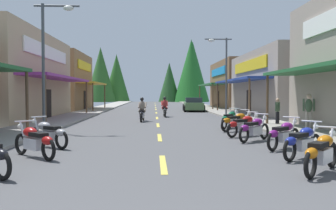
{
  "coord_description": "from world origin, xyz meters",
  "views": [
    {
      "loc": [
        -0.24,
        -1.76,
        1.83
      ],
      "look_at": [
        0.92,
        26.64,
        0.87
      ],
      "focal_mm": 37.35,
      "sensor_mm": 36.0,
      "label": 1
    }
  ],
  "objects_px": {
    "motorcycle_parked_right_4": "(244,125)",
    "streetlamp_right": "(222,65)",
    "motorcycle_parked_right_6": "(230,119)",
    "pedestrian_browsing": "(277,110)",
    "pedestrian_by_shop": "(309,109)",
    "motorcycle_parked_right_1": "(303,141)",
    "motorcycle_parked_right_5": "(237,121)",
    "streetlamp_left": "(50,48)",
    "motorcycle_parked_right_2": "(284,134)",
    "motorcycle_parked_left_2": "(34,141)",
    "motorcycle_parked_left_3": "(48,133)",
    "motorcycle_parked_right_0": "(322,152)",
    "rider_cruising_lead": "(142,111)",
    "rider_cruising_trailing": "(165,108)",
    "parked_car_curbside": "(193,104)",
    "motorcycle_parked_right_3": "(254,128)"
  },
  "relations": [
    {
      "from": "motorcycle_parked_right_0",
      "to": "motorcycle_parked_right_6",
      "type": "xyz_separation_m",
      "value": [
        0.17,
        10.33,
        0.0
      ]
    },
    {
      "from": "motorcycle_parked_right_2",
      "to": "parked_car_curbside",
      "type": "xyz_separation_m",
      "value": [
        -0.25,
        23.94,
        0.2
      ]
    },
    {
      "from": "motorcycle_parked_right_4",
      "to": "motorcycle_parked_right_6",
      "type": "xyz_separation_m",
      "value": [
        0.19,
        3.52,
        0.0
      ]
    },
    {
      "from": "motorcycle_parked_left_2",
      "to": "rider_cruising_trailing",
      "type": "xyz_separation_m",
      "value": [
        4.21,
        16.96,
        0.17
      ]
    },
    {
      "from": "motorcycle_parked_right_2",
      "to": "motorcycle_parked_right_6",
      "type": "height_order",
      "value": "same"
    },
    {
      "from": "motorcycle_parked_right_5",
      "to": "rider_cruising_lead",
      "type": "relative_size",
      "value": 0.88
    },
    {
      "from": "motorcycle_parked_left_2",
      "to": "motorcycle_parked_left_3",
      "type": "bearing_deg",
      "value": -41.91
    },
    {
      "from": "streetlamp_right",
      "to": "motorcycle_parked_right_4",
      "type": "relative_size",
      "value": 3.36
    },
    {
      "from": "streetlamp_right",
      "to": "rider_cruising_lead",
      "type": "relative_size",
      "value": 2.85
    },
    {
      "from": "motorcycle_parked_right_0",
      "to": "rider_cruising_lead",
      "type": "relative_size",
      "value": 0.76
    },
    {
      "from": "motorcycle_parked_right_5",
      "to": "pedestrian_browsing",
      "type": "distance_m",
      "value": 4.07
    },
    {
      "from": "motorcycle_parked_right_0",
      "to": "motorcycle_parked_right_2",
      "type": "relative_size",
      "value": 0.98
    },
    {
      "from": "motorcycle_parked_left_2",
      "to": "motorcycle_parked_right_1",
      "type": "bearing_deg",
      "value": -140.5
    },
    {
      "from": "rider_cruising_trailing",
      "to": "pedestrian_by_shop",
      "type": "distance_m",
      "value": 12.18
    },
    {
      "from": "motorcycle_parked_right_2",
      "to": "motorcycle_parked_left_2",
      "type": "relative_size",
      "value": 1.0
    },
    {
      "from": "streetlamp_left",
      "to": "motorcycle_parked_right_6",
      "type": "distance_m",
      "value": 9.59
    },
    {
      "from": "streetlamp_right",
      "to": "parked_car_curbside",
      "type": "distance_m",
      "value": 9.05
    },
    {
      "from": "motorcycle_parked_right_4",
      "to": "pedestrian_browsing",
      "type": "bearing_deg",
      "value": 21.63
    },
    {
      "from": "motorcycle_parked_left_3",
      "to": "motorcycle_parked_right_5",
      "type": "bearing_deg",
      "value": -109.12
    },
    {
      "from": "streetlamp_left",
      "to": "pedestrian_by_shop",
      "type": "bearing_deg",
      "value": 1.18
    },
    {
      "from": "motorcycle_parked_right_1",
      "to": "rider_cruising_lead",
      "type": "bearing_deg",
      "value": 70.4
    },
    {
      "from": "streetlamp_right",
      "to": "motorcycle_parked_right_2",
      "type": "xyz_separation_m",
      "value": [
        -1.04,
        -15.62,
        -3.49
      ]
    },
    {
      "from": "motorcycle_parked_right_6",
      "to": "rider_cruising_lead",
      "type": "xyz_separation_m",
      "value": [
        -4.75,
        4.51,
        0.17
      ]
    },
    {
      "from": "motorcycle_parked_right_1",
      "to": "rider_cruising_lead",
      "type": "distance_m",
      "value": 13.94
    },
    {
      "from": "streetlamp_right",
      "to": "motorcycle_parked_left_3",
      "type": "height_order",
      "value": "streetlamp_right"
    },
    {
      "from": "motorcycle_parked_right_5",
      "to": "motorcycle_parked_left_2",
      "type": "distance_m",
      "value": 9.9
    },
    {
      "from": "motorcycle_parked_right_3",
      "to": "motorcycle_parked_right_2",
      "type": "bearing_deg",
      "value": -120.44
    },
    {
      "from": "pedestrian_browsing",
      "to": "motorcycle_parked_right_0",
      "type": "bearing_deg",
      "value": -63.54
    },
    {
      "from": "streetlamp_right",
      "to": "pedestrian_by_shop",
      "type": "bearing_deg",
      "value": -77.19
    },
    {
      "from": "motorcycle_parked_right_4",
      "to": "streetlamp_right",
      "type": "bearing_deg",
      "value": 48.17
    },
    {
      "from": "motorcycle_parked_right_4",
      "to": "motorcycle_parked_right_6",
      "type": "relative_size",
      "value": 1.01
    },
    {
      "from": "motorcycle_parked_right_5",
      "to": "pedestrian_by_shop",
      "type": "xyz_separation_m",
      "value": [
        3.6,
        0.23,
        0.56
      ]
    },
    {
      "from": "pedestrian_by_shop",
      "to": "pedestrian_browsing",
      "type": "bearing_deg",
      "value": 26.66
    },
    {
      "from": "streetlamp_right",
      "to": "rider_cruising_lead",
      "type": "distance_m",
      "value": 8.13
    },
    {
      "from": "motorcycle_parked_left_3",
      "to": "motorcycle_parked_right_2",
      "type": "bearing_deg",
      "value": -145.34
    },
    {
      "from": "motorcycle_parked_right_0",
      "to": "rider_cruising_trailing",
      "type": "distance_m",
      "value": 19.39
    },
    {
      "from": "motorcycle_parked_right_1",
      "to": "motorcycle_parked_right_4",
      "type": "relative_size",
      "value": 0.94
    },
    {
      "from": "streetlamp_left",
      "to": "motorcycle_parked_right_4",
      "type": "relative_size",
      "value": 3.3
    },
    {
      "from": "motorcycle_parked_left_3",
      "to": "pedestrian_by_shop",
      "type": "xyz_separation_m",
      "value": [
        11.15,
        4.95,
        0.56
      ]
    },
    {
      "from": "motorcycle_parked_right_0",
      "to": "parked_car_curbside",
      "type": "height_order",
      "value": "parked_car_curbside"
    },
    {
      "from": "motorcycle_parked_left_2",
      "to": "motorcycle_parked_left_3",
      "type": "distance_m",
      "value": 1.9
    },
    {
      "from": "rider_cruising_lead",
      "to": "pedestrian_by_shop",
      "type": "relative_size",
      "value": 1.19
    },
    {
      "from": "motorcycle_parked_right_1",
      "to": "motorcycle_parked_right_5",
      "type": "distance_m",
      "value": 7.01
    },
    {
      "from": "motorcycle_parked_right_2",
      "to": "rider_cruising_lead",
      "type": "relative_size",
      "value": 0.77
    },
    {
      "from": "motorcycle_parked_right_0",
      "to": "motorcycle_parked_right_5",
      "type": "height_order",
      "value": "same"
    },
    {
      "from": "motorcycle_parked_right_0",
      "to": "motorcycle_parked_right_1",
      "type": "bearing_deg",
      "value": 32.94
    },
    {
      "from": "streetlamp_left",
      "to": "motorcycle_parked_right_2",
      "type": "distance_m",
      "value": 11.06
    },
    {
      "from": "motorcycle_parked_right_6",
      "to": "pedestrian_by_shop",
      "type": "distance_m",
      "value": 3.87
    },
    {
      "from": "rider_cruising_trailing",
      "to": "pedestrian_by_shop",
      "type": "xyz_separation_m",
      "value": [
        6.76,
        -10.12,
        0.4
      ]
    },
    {
      "from": "motorcycle_parked_left_2",
      "to": "rider_cruising_trailing",
      "type": "height_order",
      "value": "rider_cruising_trailing"
    }
  ]
}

